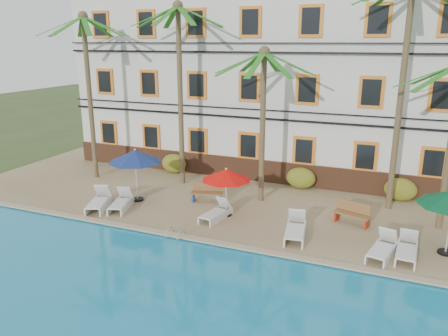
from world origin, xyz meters
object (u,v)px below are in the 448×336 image
at_px(bench_right, 353,213).
at_px(pool_ladder, 175,237).
at_px(umbrella_blue, 135,156).
at_px(lounger_e, 383,248).
at_px(umbrella_red, 226,175).
at_px(lounger_d, 295,229).
at_px(lounger_f, 407,249).
at_px(lounger_c, 216,213).
at_px(lounger_b, 121,202).
at_px(palm_c, 263,103).
at_px(lounger_a, 99,201).
at_px(palm_b, 180,72).
at_px(palm_a, 88,75).
at_px(palm_d, 404,67).
at_px(bench_left, 207,192).

height_order(bench_right, pool_ladder, bench_right).
xyz_separation_m(umbrella_blue, lounger_e, (11.11, -1.54, -1.86)).
distance_m(umbrella_red, lounger_d, 3.76).
bearing_deg(lounger_f, lounger_c, 175.01).
bearing_deg(lounger_e, lounger_b, 178.23).
distance_m(palm_c, umbrella_red, 3.77).
distance_m(bench_right, pool_ladder, 7.34).
distance_m(umbrella_blue, pool_ladder, 5.13).
xyz_separation_m(palm_c, bench_right, (4.37, -1.25, -4.17)).
relative_size(lounger_a, lounger_f, 1.14).
bearing_deg(umbrella_blue, palm_b, 76.66).
xyz_separation_m(umbrella_blue, lounger_c, (4.37, -0.65, -1.88)).
height_order(palm_a, bench_right, palm_a).
bearing_deg(palm_a, palm_d, 4.19).
xyz_separation_m(umbrella_blue, lounger_f, (11.90, -1.31, -1.87)).
bearing_deg(bench_right, palm_c, 164.08).
height_order(palm_b, bench_right, palm_b).
distance_m(umbrella_red, bench_right, 5.48).
height_order(palm_b, lounger_c, palm_b).
distance_m(bench_left, pool_ladder, 4.13).
distance_m(palm_b, bench_left, 6.21).
height_order(lounger_c, lounger_e, lounger_e).
bearing_deg(umbrella_red, palm_c, 70.89).
height_order(umbrella_red, lounger_b, umbrella_red).
bearing_deg(palm_c, lounger_d, -53.83).
bearing_deg(bench_left, lounger_f, -15.55).
xyz_separation_m(palm_b, umbrella_blue, (-0.76, -3.19, -3.68)).
bearing_deg(lounger_f, pool_ladder, -168.89).
height_order(palm_b, lounger_d, palm_b).
distance_m(lounger_c, lounger_d, 3.57).
height_order(lounger_a, lounger_d, lounger_d).
relative_size(lounger_c, lounger_e, 0.95).
height_order(lounger_d, bench_right, lounger_d).
height_order(umbrella_red, bench_right, umbrella_red).
bearing_deg(palm_b, umbrella_red, -40.91).
bearing_deg(lounger_a, lounger_e, -0.07).
height_order(palm_c, lounger_f, palm_c).
xyz_separation_m(lounger_b, lounger_e, (11.20, -0.35, -0.00)).
bearing_deg(lounger_c, palm_b, 133.24).
height_order(lounger_c, bench_left, bench_left).
distance_m(palm_d, lounger_e, 7.77).
relative_size(palm_c, lounger_a, 3.30).
relative_size(palm_c, umbrella_blue, 2.81).
height_order(umbrella_red, lounger_f, umbrella_red).
xyz_separation_m(palm_c, lounger_b, (-5.53, -3.41, -4.35)).
distance_m(bench_left, bench_right, 6.68).
distance_m(palm_b, palm_d, 10.37).
distance_m(palm_c, lounger_c, 5.34).
distance_m(umbrella_red, lounger_c, 1.65).
bearing_deg(palm_d, lounger_e, -90.11).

